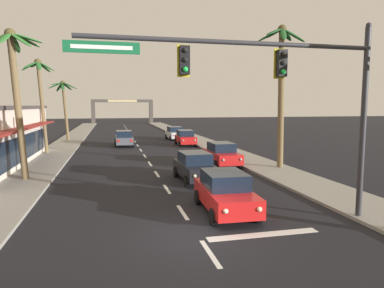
# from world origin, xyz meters

# --- Properties ---
(ground_plane) EXTENTS (220.00, 220.00, 0.00)m
(ground_plane) POSITION_xyz_m (0.00, 0.00, 0.00)
(ground_plane) COLOR black
(sidewalk_right) EXTENTS (3.20, 110.00, 0.14)m
(sidewalk_right) POSITION_xyz_m (7.80, 20.00, 0.07)
(sidewalk_right) COLOR gray
(sidewalk_right) RESTS_ON ground
(sidewalk_left) EXTENTS (3.20, 110.00, 0.14)m
(sidewalk_left) POSITION_xyz_m (-7.80, 20.00, 0.07)
(sidewalk_left) COLOR gray
(sidewalk_left) RESTS_ON ground
(lane_markings) EXTENTS (4.28, 87.93, 0.01)m
(lane_markings) POSITION_xyz_m (0.44, 19.85, 0.00)
(lane_markings) COLOR silver
(lane_markings) RESTS_ON ground
(traffic_signal_mast) EXTENTS (10.77, 0.41, 7.43)m
(traffic_signal_mast) POSITION_xyz_m (3.22, 0.07, 5.20)
(traffic_signal_mast) COLOR #2D2D33
(traffic_signal_mast) RESTS_ON ground
(sedan_lead_at_stop_bar) EXTENTS (2.09, 4.51, 1.68)m
(sedan_lead_at_stop_bar) POSITION_xyz_m (1.72, 2.08, 0.85)
(sedan_lead_at_stop_bar) COLOR red
(sedan_lead_at_stop_bar) RESTS_ON ground
(sedan_third_in_queue) EXTENTS (2.03, 4.48, 1.68)m
(sedan_third_in_queue) POSITION_xyz_m (1.94, 8.17, 0.85)
(sedan_third_in_queue) COLOR black
(sedan_third_in_queue) RESTS_ON ground
(sedan_oncoming_far) EXTENTS (1.98, 4.47, 1.68)m
(sedan_oncoming_far) POSITION_xyz_m (-1.49, 26.78, 0.85)
(sedan_oncoming_far) COLOR #4C515B
(sedan_oncoming_far) RESTS_ON ground
(sedan_parked_nearest_kerb) EXTENTS (2.05, 4.49, 1.68)m
(sedan_parked_nearest_kerb) POSITION_xyz_m (5.17, 25.97, 0.85)
(sedan_parked_nearest_kerb) COLOR red
(sedan_parked_nearest_kerb) RESTS_ON ground
(sedan_parked_mid_kerb) EXTENTS (2.06, 4.49, 1.68)m
(sedan_parked_mid_kerb) POSITION_xyz_m (5.15, 32.27, 0.85)
(sedan_parked_mid_kerb) COLOR silver
(sedan_parked_mid_kerb) RESTS_ON ground
(sedan_parked_far_kerb) EXTENTS (1.96, 4.45, 1.68)m
(sedan_parked_far_kerb) POSITION_xyz_m (5.09, 12.81, 0.85)
(sedan_parked_far_kerb) COLOR red
(sedan_parked_far_kerb) RESTS_ON ground
(palm_left_second) EXTENTS (3.20, 3.11, 8.68)m
(palm_left_second) POSITION_xyz_m (-8.02, 10.38, 5.93)
(palm_left_second) COLOR brown
(palm_left_second) RESTS_ON ground
(palm_left_third) EXTENTS (2.88, 2.84, 8.47)m
(palm_left_third) POSITION_xyz_m (-8.81, 21.84, 5.95)
(palm_left_third) COLOR brown
(palm_left_third) RESTS_ON ground
(palm_left_farthest) EXTENTS (3.42, 3.39, 7.38)m
(palm_left_farthest) POSITION_xyz_m (-8.24, 33.28, 5.38)
(palm_left_farthest) COLOR brown
(palm_left_farthest) RESTS_ON ground
(palm_right_second) EXTENTS (3.27, 3.30, 9.75)m
(palm_right_second) POSITION_xyz_m (8.50, 10.49, 6.33)
(palm_right_second) COLOR brown
(palm_right_second) RESTS_ON ground
(town_gateway_arch) EXTENTS (14.67, 0.90, 5.82)m
(town_gateway_arch) POSITION_xyz_m (0.00, 74.30, 3.83)
(town_gateway_arch) COLOR #423D38
(town_gateway_arch) RESTS_ON ground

